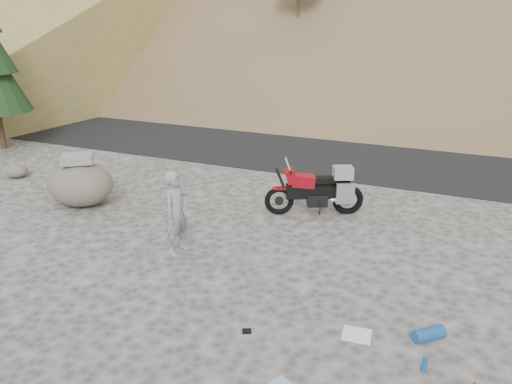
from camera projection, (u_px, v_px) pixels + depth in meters
ground at (260, 277)px, 8.68m from camera, size 140.00×140.00×0.00m
road at (363, 149)px, 16.45m from camera, size 120.00×7.00×0.05m
motorcycle at (319, 190)px, 11.12m from camera, size 2.09×1.17×1.33m
man at (179, 252)px, 9.57m from camera, size 0.45×0.63×1.63m
boulder at (80, 183)px, 11.68m from camera, size 2.00×1.88×1.21m
small_rock at (17, 171)px, 13.67m from camera, size 0.78×0.75×0.36m
gear_white_cloth at (357, 335)px, 7.16m from camera, size 0.44×0.39×0.01m
gear_blue_mat at (429, 334)px, 7.03m from camera, size 0.48×0.45×0.19m
gear_bottle at (424, 364)px, 6.43m from camera, size 0.09×0.09×0.20m
gear_glove_a at (247, 331)px, 7.21m from camera, size 0.16×0.14×0.04m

